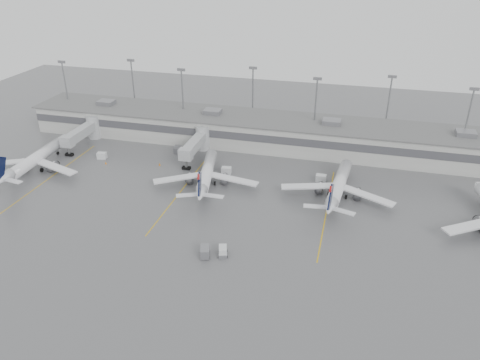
% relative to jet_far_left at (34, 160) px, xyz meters
% --- Properties ---
extents(ground, '(260.00, 260.00, 0.00)m').
position_rel_jet_far_left_xyz_m(ground, '(58.71, -25.37, -3.07)').
color(ground, '#555558').
rests_on(ground, ground).
extents(terminal, '(152.00, 17.00, 9.45)m').
position_rel_jet_far_left_xyz_m(terminal, '(58.70, 32.61, 1.10)').
color(terminal, '#A9A9A4').
rests_on(terminal, ground).
extents(light_masts, '(142.40, 8.00, 20.60)m').
position_rel_jet_far_left_xyz_m(light_masts, '(58.71, 38.38, 8.96)').
color(light_masts, gray).
rests_on(light_masts, ground).
extents(jet_bridge_left, '(4.00, 17.20, 7.00)m').
position_rel_jet_far_left_xyz_m(jet_bridge_left, '(3.21, 20.35, 0.80)').
color(jet_bridge_left, '#979A9C').
rests_on(jet_bridge_left, ground).
extents(jet_bridge_right, '(4.00, 17.20, 7.00)m').
position_rel_jet_far_left_xyz_m(jet_bridge_right, '(38.21, 20.35, 0.80)').
color(jet_bridge_right, '#979A9C').
rests_on(jet_bridge_right, ground).
extents(stand_markings, '(105.25, 40.00, 0.01)m').
position_rel_jet_far_left_xyz_m(stand_markings, '(58.71, -1.37, -3.06)').
color(stand_markings, gold).
rests_on(stand_markings, ground).
extents(jet_far_left, '(27.21, 30.54, 9.87)m').
position_rel_jet_far_left_xyz_m(jet_far_left, '(0.00, 0.00, 0.00)').
color(jet_far_left, white).
rests_on(jet_far_left, ground).
extents(jet_mid_left, '(25.52, 28.89, 9.44)m').
position_rel_jet_far_left_xyz_m(jet_mid_left, '(46.12, 3.98, -0.13)').
color(jet_mid_left, white).
rests_on(jet_mid_left, ground).
extents(jet_mid_right, '(26.49, 29.80, 9.64)m').
position_rel_jet_far_left_xyz_m(jet_mid_right, '(78.06, 5.64, -0.07)').
color(jet_mid_right, white).
rests_on(jet_mid_right, ground).
extents(baggage_tug, '(2.46, 3.14, 1.78)m').
position_rel_jet_far_left_xyz_m(baggage_tug, '(58.39, -23.42, -2.37)').
color(baggage_tug, silver).
rests_on(baggage_tug, ground).
extents(baggage_cart, '(2.49, 3.35, 1.92)m').
position_rel_jet_far_left_xyz_m(baggage_cart, '(55.19, -24.62, -2.07)').
color(baggage_cart, slate).
rests_on(baggage_cart, ground).
extents(gse_uld_a, '(2.70, 2.03, 1.75)m').
position_rel_jet_far_left_xyz_m(gse_uld_a, '(13.09, 11.21, -2.20)').
color(gse_uld_a, silver).
rests_on(gse_uld_a, ground).
extents(gse_uld_b, '(2.65, 1.94, 1.75)m').
position_rel_jet_far_left_xyz_m(gse_uld_b, '(49.17, 10.88, -2.19)').
color(gse_uld_b, silver).
rests_on(gse_uld_b, ground).
extents(gse_uld_c, '(2.59, 1.76, 1.80)m').
position_rel_jet_far_left_xyz_m(gse_uld_c, '(73.43, 12.51, -2.17)').
color(gse_uld_c, silver).
rests_on(gse_uld_c, ground).
extents(gse_loader, '(2.22, 3.11, 1.79)m').
position_rel_jet_far_left_xyz_m(gse_loader, '(31.91, 20.43, -2.17)').
color(gse_loader, slate).
rests_on(gse_loader, ground).
extents(cone_a, '(0.44, 0.44, 0.70)m').
position_rel_jet_far_left_xyz_m(cone_a, '(15.90, 8.18, -2.72)').
color(cone_a, orange).
rests_on(cone_a, ground).
extents(cone_b, '(0.49, 0.49, 0.77)m').
position_rel_jet_far_left_xyz_m(cone_b, '(30.38, 11.05, -2.68)').
color(cone_b, orange).
rests_on(cone_b, ground).
extents(cone_c, '(0.41, 0.41, 0.65)m').
position_rel_jet_far_left_xyz_m(cone_c, '(78.35, 9.25, -2.74)').
color(cone_c, orange).
rests_on(cone_c, ground).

